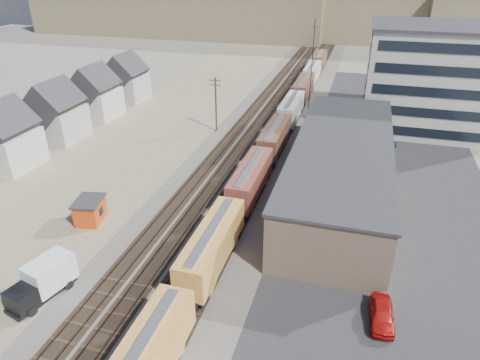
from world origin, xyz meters
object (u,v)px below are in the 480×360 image
(freight_train, at_px, (284,122))
(maintenance_shed, at_px, (90,210))
(utility_pole_north, at_px, (216,103))
(parked_car_red, at_px, (382,315))
(box_truck, at_px, (43,280))
(parked_car_blue, at_px, (385,141))

(freight_train, height_order, maintenance_shed, freight_train)
(utility_pole_north, height_order, parked_car_red, utility_pole_north)
(utility_pole_north, xyz_separation_m, box_truck, (-1.47, -45.56, -3.51))
(freight_train, height_order, box_truck, freight_train)
(utility_pole_north, bearing_deg, box_truck, -91.84)
(freight_train, distance_m, utility_pole_north, 12.57)
(box_truck, xyz_separation_m, parked_car_red, (30.46, 5.27, -0.94))
(freight_train, height_order, parked_car_blue, freight_train)
(freight_train, distance_m, box_truck, 48.31)
(utility_pole_north, distance_m, maintenance_shed, 33.62)
(utility_pole_north, xyz_separation_m, maintenance_shed, (-4.78, -33.06, -3.80))
(box_truck, xyz_separation_m, maintenance_shed, (-3.31, 12.50, -0.29))
(maintenance_shed, distance_m, parked_car_blue, 49.15)
(utility_pole_north, height_order, box_truck, utility_pole_north)
(box_truck, distance_m, parked_car_red, 30.92)
(utility_pole_north, distance_m, parked_car_blue, 30.19)
(freight_train, height_order, utility_pole_north, utility_pole_north)
(maintenance_shed, relative_size, parked_car_blue, 0.89)
(freight_train, bearing_deg, utility_pole_north, -176.58)
(freight_train, relative_size, maintenance_shed, 26.51)
(parked_car_red, bearing_deg, freight_train, 109.11)
(box_truck, relative_size, parked_car_blue, 1.38)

